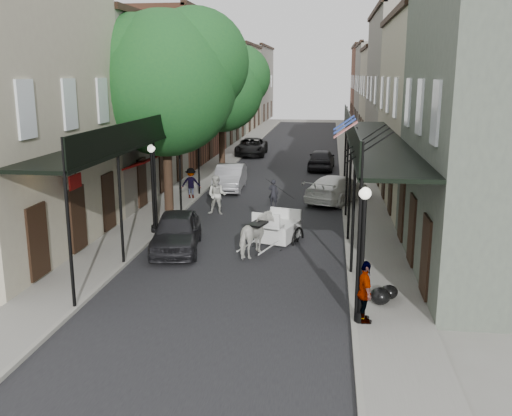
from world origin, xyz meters
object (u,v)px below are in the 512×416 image
(pedestrian_sidewalk_right, at_px, (364,292))
(carriage, at_px, (282,214))
(tree_near, at_px, (174,78))
(pedestrian_sidewalk_left, at_px, (191,183))
(horse, at_px, (257,235))
(pedestrian_walking, at_px, (217,195))
(car_right_far, at_px, (321,159))
(lamppost_left, at_px, (153,187))
(car_left_near, at_px, (176,232))
(car_left_mid, at_px, (230,178))
(car_right_near, at_px, (337,189))
(lamppost_right_near, at_px, (362,254))
(car_left_far, at_px, (252,147))
(lamppost_right_far, at_px, (345,152))
(tree_far, at_px, (226,86))

(pedestrian_sidewalk_right, bearing_deg, carriage, 7.27)
(tree_near, bearing_deg, pedestrian_sidewalk_left, 90.05)
(horse, relative_size, pedestrian_sidewalk_right, 1.10)
(pedestrian_walking, bearing_deg, car_right_far, 73.87)
(lamppost_left, distance_m, car_left_near, 2.82)
(car_left_mid, height_order, car_right_near, car_left_mid)
(carriage, distance_m, car_right_far, 17.87)
(lamppost_right_near, relative_size, pedestrian_sidewalk_right, 2.16)
(car_left_far, bearing_deg, pedestrian_sidewalk_left, -94.28)
(pedestrian_sidewalk_right, bearing_deg, horse, 19.94)
(pedestrian_sidewalk_left, bearing_deg, lamppost_right_far, -155.91)
(horse, xyz_separation_m, car_right_far, (2.05, 20.19, -0.05))
(car_left_near, bearing_deg, pedestrian_sidewalk_left, 90.87)
(car_left_far, bearing_deg, pedestrian_walking, -88.24)
(tree_near, relative_size, car_right_near, 1.96)
(lamppost_left, distance_m, pedestrian_walking, 4.48)
(horse, distance_m, pedestrian_sidewalk_left, 10.36)
(pedestrian_sidewalk_left, distance_m, car_right_far, 12.93)
(lamppost_right_near, xyz_separation_m, pedestrian_sidewalk_right, (0.10, 0.00, -1.07))
(lamppost_left, bearing_deg, tree_near, 91.34)
(carriage, bearing_deg, horse, -90.00)
(pedestrian_sidewalk_right, bearing_deg, lamppost_right_far, -12.22)
(tree_far, bearing_deg, car_right_near, -53.70)
(car_left_far, distance_m, car_right_far, 8.85)
(pedestrian_sidewalk_left, relative_size, car_right_near, 0.33)
(lamppost_right_near, height_order, car_left_far, lamppost_right_near)
(pedestrian_sidewalk_right, bearing_deg, lamppost_left, 33.55)
(horse, height_order, pedestrian_sidewalk_left, pedestrian_sidewalk_left)
(car_left_near, height_order, car_left_mid, car_left_near)
(car_right_near, bearing_deg, car_left_near, 81.20)
(lamppost_left, distance_m, car_right_far, 19.19)
(pedestrian_walking, bearing_deg, lamppost_right_near, -59.51)
(pedestrian_sidewalk_left, distance_m, car_left_far, 17.59)
(tree_far, xyz_separation_m, car_right_far, (6.85, -0.25, -5.09))
(horse, xyz_separation_m, pedestrian_walking, (-2.73, 6.16, 0.16))
(tree_far, bearing_deg, lamppost_right_far, -36.51)
(car_right_near, height_order, car_right_far, car_right_far)
(tree_near, bearing_deg, pedestrian_walking, -7.82)
(carriage, distance_m, pedestrian_sidewalk_left, 8.76)
(tree_far, bearing_deg, lamppost_right_near, -72.32)
(lamppost_right_near, height_order, car_left_mid, lamppost_right_near)
(tree_near, relative_size, lamppost_right_far, 2.60)
(tree_near, xyz_separation_m, car_left_mid, (1.60, 5.73, -5.75))
(car_left_near, xyz_separation_m, car_left_mid, (0.00, 11.91, -0.01))
(horse, bearing_deg, car_left_near, 12.36)
(lamppost_right_far, bearing_deg, horse, -103.97)
(tree_far, distance_m, lamppost_right_near, 27.74)
(pedestrian_sidewalk_left, distance_m, car_right_near, 7.82)
(carriage, height_order, car_left_near, carriage)
(tree_near, xyz_separation_m, car_left_near, (1.60, -6.18, -5.74))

